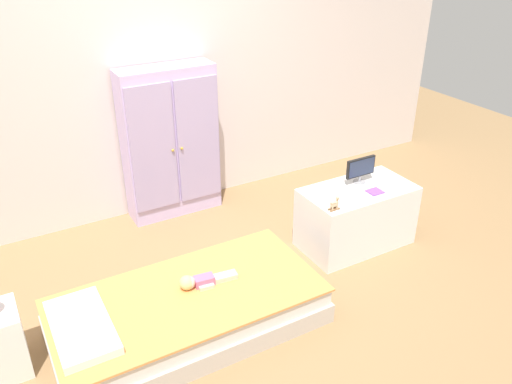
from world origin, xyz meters
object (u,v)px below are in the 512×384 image
tv_stand (356,217)px  rocking_horse_toy (335,204)px  doll (198,281)px  wardrobe (171,143)px  tv_monitor (361,168)px  book_purple (375,192)px  bed (189,311)px

tv_stand → rocking_horse_toy: bearing=-155.1°
doll → tv_stand: 1.50m
wardrobe → doll: bearing=-105.8°
wardrobe → tv_monitor: bearing=-45.4°
wardrobe → book_purple: size_ratio=11.77×
doll → rocking_horse_toy: 1.15m
wardrobe → rocking_horse_toy: (0.71, -1.42, -0.11)m
rocking_horse_toy → book_purple: rocking_horse_toy is taller
tv_stand → book_purple: 0.29m
bed → wardrobe: bearing=71.4°
wardrobe → rocking_horse_toy: size_ratio=12.45×
tv_stand → doll: bearing=-172.0°
tv_stand → tv_monitor: tv_monitor is taller
doll → tv_stand: bearing=8.0°
tv_monitor → tv_stand: bearing=-130.7°
tv_monitor → book_purple: 0.23m
bed → tv_monitor: size_ratio=6.44×
book_purple → bed: bearing=-174.9°
rocking_horse_toy → book_purple: 0.44m
doll → book_purple: size_ratio=3.46×
doll → wardrobe: 1.56m
bed → rocking_horse_toy: (1.21, 0.09, 0.43)m
bed → wardrobe: (0.51, 1.50, 0.53)m
tv_monitor → rocking_horse_toy: (-0.44, -0.25, -0.08)m
tv_stand → book_purple: bearing=-58.5°
wardrobe → book_purple: (1.14, -1.36, -0.15)m
book_purple → doll: bearing=-176.3°
bed → tv_stand: (1.58, 0.26, 0.12)m
tv_stand → bed: bearing=-170.8°
book_purple → tv_monitor: bearing=88.7°
tv_monitor → rocking_horse_toy: size_ratio=2.49×
rocking_horse_toy → wardrobe: bearing=116.5°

